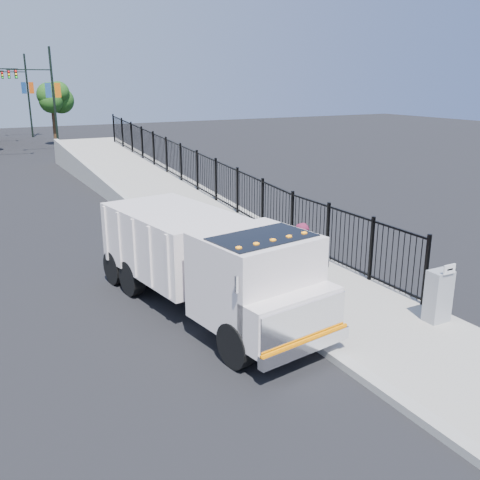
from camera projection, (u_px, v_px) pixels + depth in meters
name	position (u px, v px, depth m)	size (l,w,h in m)	color
ground	(262.00, 307.00, 13.66)	(120.00, 120.00, 0.00)	black
sidewalk	(373.00, 320.00, 12.83)	(3.55, 12.00, 0.12)	#9E998E
curb	(307.00, 336.00, 11.95)	(0.30, 12.00, 0.16)	#ADAAA3
ramp	(142.00, 190.00, 28.12)	(3.95, 24.00, 1.70)	#9E998E
iron_fence	(197.00, 183.00, 25.13)	(0.10, 28.00, 1.80)	black
truck	(208.00, 259.00, 12.96)	(3.38, 7.56, 2.50)	black
worker	(302.00, 259.00, 13.96)	(0.71, 0.47, 1.96)	maroon
utility_cabinet	(438.00, 296.00, 12.47)	(0.55, 0.40, 1.25)	gray
arrow_sign	(449.00, 269.00, 12.07)	(0.35, 0.04, 0.22)	white
debris	(301.00, 276.00, 15.38)	(0.31, 0.31, 0.08)	silver
light_pole_1	(50.00, 96.00, 41.17)	(3.78, 0.22, 8.00)	black
light_pole_3	(25.00, 92.00, 52.69)	(3.78, 0.22, 8.00)	black
tree_1	(52.00, 100.00, 46.38)	(2.09, 2.09, 5.04)	#382314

